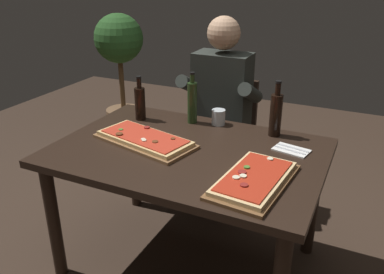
% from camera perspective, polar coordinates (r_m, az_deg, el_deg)
% --- Properties ---
extents(ground_plane, '(6.40, 6.40, 0.00)m').
position_cam_1_polar(ground_plane, '(2.53, -0.51, -17.09)').
color(ground_plane, '#38281E').
extents(dining_table, '(1.40, 0.96, 0.74)m').
position_cam_1_polar(dining_table, '(2.16, -0.57, -4.01)').
color(dining_table, black).
rests_on(dining_table, ground_plane).
extents(pizza_rectangular_front, '(0.61, 0.38, 0.05)m').
position_cam_1_polar(pizza_rectangular_front, '(2.21, -6.72, -0.32)').
color(pizza_rectangular_front, brown).
rests_on(pizza_rectangular_front, dining_table).
extents(pizza_rectangular_left, '(0.32, 0.51, 0.05)m').
position_cam_1_polar(pizza_rectangular_left, '(1.82, 8.75, -5.95)').
color(pizza_rectangular_left, brown).
rests_on(pizza_rectangular_left, dining_table).
extents(wine_bottle_dark, '(0.07, 0.07, 0.28)m').
position_cam_1_polar(wine_bottle_dark, '(2.51, -7.36, 4.88)').
color(wine_bottle_dark, black).
rests_on(wine_bottle_dark, dining_table).
extents(oil_bottle_amber, '(0.06, 0.06, 0.31)m').
position_cam_1_polar(oil_bottle_amber, '(2.43, 0.04, 5.02)').
color(oil_bottle_amber, '#233819').
rests_on(oil_bottle_amber, dining_table).
extents(vinegar_bottle_green, '(0.07, 0.07, 0.32)m').
position_cam_1_polar(vinegar_bottle_green, '(2.29, 11.76, 3.24)').
color(vinegar_bottle_green, black).
rests_on(vinegar_bottle_green, dining_table).
extents(tumbler_near_camera, '(0.08, 0.08, 0.09)m').
position_cam_1_polar(tumbler_near_camera, '(2.44, 3.76, 2.71)').
color(tumbler_near_camera, silver).
rests_on(tumbler_near_camera, dining_table).
extents(napkin_cutlery_set, '(0.20, 0.14, 0.01)m').
position_cam_1_polar(napkin_cutlery_set, '(2.16, 13.87, -1.79)').
color(napkin_cutlery_set, white).
rests_on(napkin_cutlery_set, dining_table).
extents(diner_chair, '(0.44, 0.44, 0.87)m').
position_cam_1_polar(diner_chair, '(2.99, 4.60, 0.61)').
color(diner_chair, black).
rests_on(diner_chair, ground_plane).
extents(seated_diner, '(0.53, 0.41, 1.33)m').
position_cam_1_polar(seated_diner, '(2.79, 3.88, 4.59)').
color(seated_diner, '#23232D').
rests_on(seated_diner, ground_plane).
extents(potted_plant_corner, '(0.43, 0.43, 1.25)m').
position_cam_1_polar(potted_plant_corner, '(3.70, -10.01, 9.09)').
color(potted_plant_corner, '#846042').
rests_on(potted_plant_corner, ground_plane).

